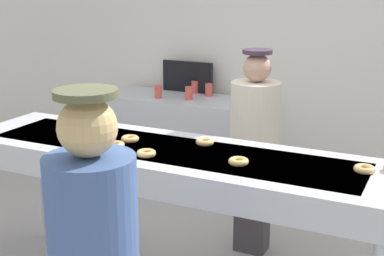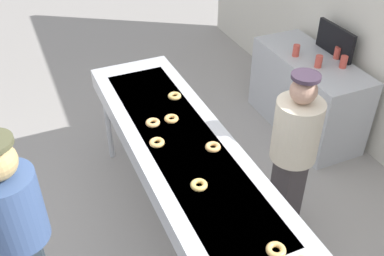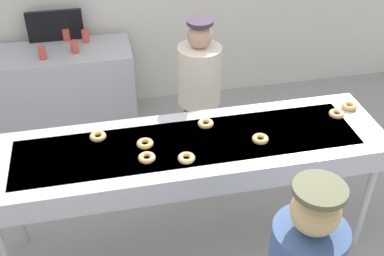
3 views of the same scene
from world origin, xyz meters
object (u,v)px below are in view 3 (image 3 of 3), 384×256
Objects in this scene: glazed_donut_0 at (98,136)px; glazed_donut_4 at (337,114)px; glazed_donut_7 at (349,106)px; menu_display at (55,26)px; glazed_donut_3 at (206,123)px; prep_counter at (64,90)px; glazed_donut_5 at (145,144)px; glazed_donut_1 at (186,158)px; paper_cup_1 at (66,35)px; paper_cup_0 at (75,47)px; fryer_conveyor at (189,153)px; paper_cup_2 at (42,53)px; glazed_donut_6 at (260,139)px; paper_cup_3 at (85,36)px; glazed_donut_2 at (147,158)px; worker_baker at (199,93)px.

glazed_donut_4 is (1.78, -0.08, 0.00)m from glazed_donut_0.
glazed_donut_7 is 3.02m from menu_display.
glazed_donut_3 is 1.00× the size of glazed_donut_4.
menu_display is at bearing 90.00° from prep_counter.
prep_counter is 2.59× the size of menu_display.
glazed_donut_5 is at bearing -174.70° from glazed_donut_7.
glazed_donut_1 is 0.91× the size of paper_cup_1.
glazed_donut_7 is at bearing 5.30° from glazed_donut_5.
glazed_donut_4 is at bearing -42.23° from paper_cup_0.
menu_display reaches higher than glazed_donut_4.
glazed_donut_1 and glazed_donut_5 have the same top height.
glazed_donut_5 is at bearing -71.15° from prep_counter.
paper_cup_2 is at bearing 121.14° from fryer_conveyor.
glazed_donut_1 is 0.33m from glazed_donut_5.
fryer_conveyor is 24.18× the size of glazed_donut_0.
glazed_donut_4 reaches higher than paper_cup_0.
glazed_donut_0 is 1.00× the size of glazed_donut_6.
paper_cup_1 is (-0.80, 2.34, -0.08)m from glazed_donut_1.
menu_display reaches higher than glazed_donut_7.
menu_display is (-0.29, 0.10, 0.10)m from paper_cup_3.
glazed_donut_1 is at bearing -62.53° from paper_cup_2.
glazed_donut_3 is at bearing 141.41° from glazed_donut_6.
glazed_donut_6 is (0.81, 0.04, 0.00)m from glazed_donut_2.
worker_baker reaches higher than glazed_donut_6.
menu_display is at bearing 119.05° from glazed_donut_3.
glazed_donut_1 is at bearing -33.16° from glazed_donut_0.
glazed_donut_0 is at bearing -79.20° from prep_counter.
paper_cup_3 is (-1.96, 1.90, -0.08)m from glazed_donut_7.
paper_cup_2 is 1.00× the size of paper_cup_3.
glazed_donut_4 is at bearing -4.65° from glazed_donut_3.
glazed_donut_4 reaches higher than prep_counter.
paper_cup_3 is (-0.66, 2.08, 0.03)m from fryer_conveyor.
glazed_donut_2 is 0.91× the size of paper_cup_2.
worker_baker is at bearing -49.48° from paper_cup_1.
glazed_donut_2 is 1.49m from glazed_donut_4.
fryer_conveyor is 1.17m from glazed_donut_4.
fryer_conveyor reaches higher than prep_counter.
fryer_conveyor is at bearing -5.07° from glazed_donut_5.
worker_baker is at bearing 147.16° from glazed_donut_7.
paper_cup_0 is at bearing 112.60° from fryer_conveyor.
glazed_donut_4 is at bearing 13.15° from glazed_donut_1.
glazed_donut_5 is at bearing -80.16° from paper_cup_3.
worker_baker reaches higher than glazed_donut_1.
glazed_donut_5 is at bearing 139.20° from glazed_donut_1.
glazed_donut_7 reaches higher than paper_cup_3.
glazed_donut_2 is 2.35m from paper_cup_1.
glazed_donut_1 and glazed_donut_7 have the same top height.
worker_baker reaches higher than paper_cup_1.
glazed_donut_1 is 0.91× the size of paper_cup_2.
glazed_donut_0 and glazed_donut_1 have the same top height.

